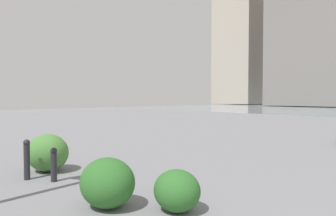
{
  "coord_description": "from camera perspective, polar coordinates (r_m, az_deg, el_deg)",
  "views": [
    {
      "loc": [
        0.03,
        1.7,
        1.68
      ],
      "look_at": [
        8.7,
        -6.6,
        1.25
      ],
      "focal_mm": 33.48,
      "sensor_mm": 36.0,
      "label": 1
    }
  ],
  "objects": [
    {
      "name": "building_highrise",
      "position": [
        81.33,
        13.96,
        10.79
      ],
      "size": [
        10.4,
        14.07,
        30.27
      ],
      "color": "#B2A899",
      "rests_on": "ground"
    },
    {
      "name": "building_annex",
      "position": [
        69.11,
        26.96,
        14.37
      ],
      "size": [
        17.94,
        15.53,
        33.36
      ],
      "color": "gray",
      "rests_on": "ground"
    },
    {
      "name": "bollard_mid",
      "position": [
        7.02,
        -24.31,
        -8.41
      ],
      "size": [
        0.13,
        0.13,
        0.82
      ],
      "color": "#232328",
      "rests_on": "ground"
    },
    {
      "name": "shrub_round",
      "position": [
        7.61,
        -21.05,
        -7.61
      ],
      "size": [
        0.99,
        0.89,
        0.84
      ],
      "color": "#477F38",
      "rests_on": "ground"
    },
    {
      "name": "shrub_low",
      "position": [
        4.73,
        1.64,
        -14.8
      ],
      "size": [
        0.72,
        0.65,
        0.62
      ],
      "color": "#2D6628",
      "rests_on": "ground"
    },
    {
      "name": "bollard_near",
      "position": [
        6.68,
        -20.07,
        -9.52
      ],
      "size": [
        0.13,
        0.13,
        0.68
      ],
      "color": "#232328",
      "rests_on": "ground"
    },
    {
      "name": "shrub_wide",
      "position": [
        4.95,
        -10.96,
        -13.2
      ],
      "size": [
        0.89,
        0.8,
        0.76
      ],
      "color": "#2D6628",
      "rests_on": "ground"
    }
  ]
}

